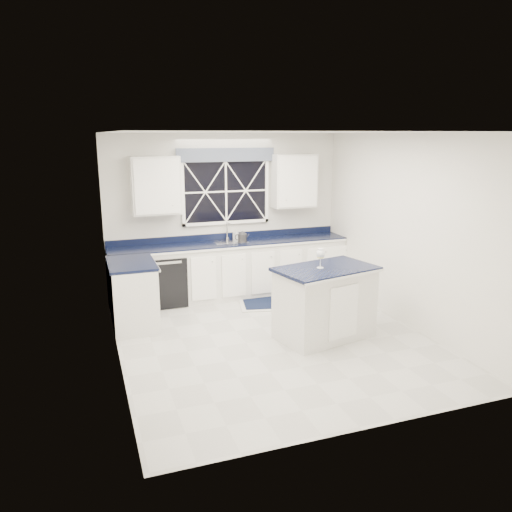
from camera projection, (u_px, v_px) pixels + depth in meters
name	position (u px, v px, depth m)	size (l,w,h in m)	color
ground	(274.00, 339.00, 6.69)	(4.50, 4.50, 0.00)	#BBBBB5
back_wall	(226.00, 215.00, 8.43)	(4.00, 0.10, 2.70)	silver
base_cabinets	(215.00, 275.00, 8.11)	(3.99, 1.60, 0.90)	white
countertop	(231.00, 243.00, 8.26)	(3.98, 0.64, 0.04)	black
dishwasher	(166.00, 279.00, 8.02)	(0.60, 0.58, 0.82)	black
window	(226.00, 187.00, 8.28)	(1.65, 0.09, 1.26)	black
upper_cabinets	(228.00, 183.00, 8.15)	(3.10, 0.34, 0.90)	white
faucet	(227.00, 231.00, 8.40)	(0.05, 0.20, 0.30)	#B6B6B8
island	(325.00, 302.00, 6.68)	(1.44, 1.05, 0.97)	white
rug	(278.00, 302.00, 8.13)	(1.40, 1.02, 0.02)	beige
kettle	(242.00, 236.00, 8.31)	(0.25, 0.16, 0.18)	#313134
wine_glass	(321.00, 255.00, 6.49)	(0.11, 0.11, 0.26)	white
soap_bottle	(236.00, 234.00, 8.47)	(0.08, 0.08, 0.17)	silver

